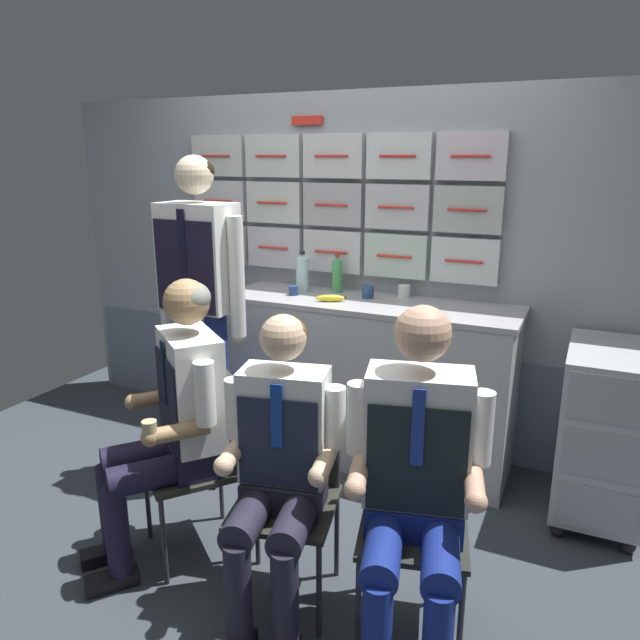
% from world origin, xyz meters
% --- Properties ---
extents(ground, '(4.80, 4.80, 0.04)m').
position_xyz_m(ground, '(0.00, 0.00, -0.02)').
color(ground, '#333940').
extents(galley_bulkhead, '(4.20, 0.14, 2.15)m').
position_xyz_m(galley_bulkhead, '(-0.01, 1.37, 1.09)').
color(galley_bulkhead, '#989EA5').
rests_on(galley_bulkhead, ground).
extents(galley_counter, '(1.71, 0.53, 0.98)m').
position_xyz_m(galley_counter, '(0.22, 1.09, 0.49)').
color(galley_counter, '#B9BABC').
rests_on(galley_counter, ground).
extents(service_trolley, '(0.40, 0.65, 0.89)m').
position_xyz_m(service_trolley, '(1.50, 0.99, 0.48)').
color(service_trolley, black).
rests_on(service_trolley, ground).
extents(folding_chair_left, '(0.56, 0.56, 0.84)m').
position_xyz_m(folding_chair_left, '(-0.12, -0.02, 0.51)').
color(folding_chair_left, '#2D2D33').
rests_on(folding_chair_left, ground).
extents(crew_member_left, '(0.65, 0.69, 1.29)m').
position_xyz_m(crew_member_left, '(-0.22, -0.14, 0.71)').
color(crew_member_left, black).
rests_on(crew_member_left, ground).
extents(folding_chair_right, '(0.48, 0.48, 0.84)m').
position_xyz_m(folding_chair_right, '(0.33, -0.11, 0.51)').
color(folding_chair_right, '#2D2D33').
rests_on(folding_chair_right, ground).
extents(crew_member_right, '(0.49, 0.63, 1.22)m').
position_xyz_m(crew_member_right, '(0.37, -0.27, 0.66)').
color(crew_member_right, black).
rests_on(crew_member_right, ground).
extents(folding_chair_by_counter, '(0.48, 0.48, 0.84)m').
position_xyz_m(folding_chair_by_counter, '(0.84, -0.05, 0.51)').
color(folding_chair_by_counter, '#2D2D33').
rests_on(folding_chair_by_counter, ground).
extents(crew_member_by_counter, '(0.54, 0.69, 1.29)m').
position_xyz_m(crew_member_by_counter, '(0.88, -0.21, 0.71)').
color(crew_member_by_counter, black).
rests_on(crew_member_by_counter, ground).
extents(crew_member_standing, '(0.56, 0.28, 1.79)m').
position_xyz_m(crew_member_standing, '(-0.53, 0.51, 1.09)').
color(crew_member_standing, black).
rests_on(crew_member_standing, ground).
extents(water_bottle_short, '(0.08, 0.08, 0.25)m').
position_xyz_m(water_bottle_short, '(-0.24, 1.16, 1.09)').
color(water_bottle_short, silver).
rests_on(water_bottle_short, galley_counter).
extents(water_bottle_tall, '(0.06, 0.06, 0.23)m').
position_xyz_m(water_bottle_tall, '(-0.04, 1.23, 1.09)').
color(water_bottle_tall, '#49A459').
rests_on(water_bottle_tall, galley_counter).
extents(espresso_cup_small, '(0.06, 0.06, 0.06)m').
position_xyz_m(espresso_cup_small, '(-0.24, 1.04, 1.01)').
color(espresso_cup_small, navy).
rests_on(espresso_cup_small, galley_counter).
extents(paper_cup_tan, '(0.07, 0.07, 0.07)m').
position_xyz_m(paper_cup_tan, '(0.19, 1.16, 1.02)').
color(paper_cup_tan, navy).
rests_on(paper_cup_tan, galley_counter).
extents(coffee_cup_spare, '(0.07, 0.07, 0.07)m').
position_xyz_m(coffee_cup_spare, '(0.37, 1.26, 1.02)').
color(coffee_cup_spare, white).
rests_on(coffee_cup_spare, galley_counter).
extents(snack_banana, '(0.17, 0.10, 0.04)m').
position_xyz_m(snack_banana, '(0.03, 0.98, 1.00)').
color(snack_banana, yellow).
rests_on(snack_banana, galley_counter).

